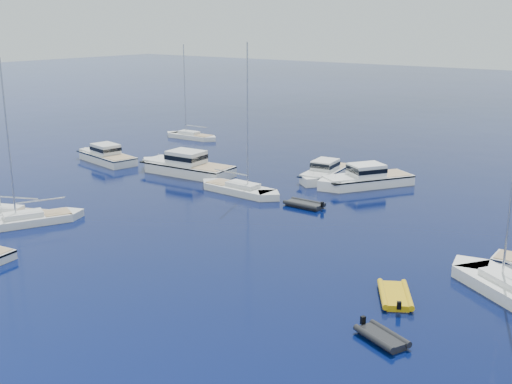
# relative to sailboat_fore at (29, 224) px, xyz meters

# --- Properties ---
(ground) EXTENTS (400.00, 400.00, 0.00)m
(ground) POSITION_rel_sailboat_fore_xyz_m (17.21, -12.83, 0.00)
(ground) COLOR #091859
(ground) RESTS_ON ground
(motor_cruiser_centre) EXTENTS (12.46, 4.66, 3.20)m
(motor_cruiser_centre) POSITION_rel_sailboat_fore_xyz_m (-1.83, 20.29, 0.00)
(motor_cruiser_centre) COLOR silver
(motor_cruiser_centre) RESTS_ON ground
(motor_cruiser_far_l) EXTENTS (10.61, 4.93, 2.68)m
(motor_cruiser_far_l) POSITION_rel_sailboat_fore_xyz_m (-13.32, 19.08, 0.00)
(motor_cruiser_far_l) COLOR silver
(motor_cruiser_far_l) RESTS_ON ground
(motor_cruiser_distant) EXTENTS (8.47, 10.94, 2.84)m
(motor_cruiser_distant) POSITION_rel_sailboat_fore_xyz_m (15.99, 27.17, 0.00)
(motor_cruiser_distant) COLOR white
(motor_cruiser_distant) RESTS_ON ground
(motor_cruiser_horizon) EXTENTS (4.19, 9.70, 2.46)m
(motor_cruiser_horizon) POSITION_rel_sailboat_fore_xyz_m (11.20, 27.48, 0.00)
(motor_cruiser_horizon) COLOR white
(motor_cruiser_horizon) RESTS_ON ground
(sailboat_fore) EXTENTS (6.11, 9.54, 13.78)m
(sailboat_fore) POSITION_rel_sailboat_fore_xyz_m (0.00, 0.00, 0.00)
(sailboat_fore) COLOR silver
(sailboat_fore) RESTS_ON ground
(sailboat_mid_l) EXTENTS (8.65, 5.62, 12.52)m
(sailboat_mid_l) POSITION_rel_sailboat_fore_xyz_m (-2.71, 0.06, 0.00)
(sailboat_mid_l) COLOR white
(sailboat_mid_l) RESTS_ON ground
(sailboat_centre) EXTENTS (10.01, 2.88, 14.61)m
(sailboat_centre) POSITION_rel_sailboat_fore_xyz_m (7.74, 17.72, 0.00)
(sailboat_centre) COLOR silver
(sailboat_centre) RESTS_ON ground
(sailboat_far_l) EXTENTS (9.13, 2.90, 13.22)m
(sailboat_far_l) POSITION_rel_sailboat_fore_xyz_m (-15.48, 36.03, 0.00)
(sailboat_far_l) COLOR silver
(sailboat_far_l) RESTS_ON ground
(tender_yellow) EXTENTS (3.94, 4.57, 0.95)m
(tender_yellow) POSITION_rel_sailboat_fore_xyz_m (29.90, 4.67, 0.00)
(tender_yellow) COLOR #CD9F0C
(tender_yellow) RESTS_ON ground
(tender_grey_near) EXTENTS (3.47, 2.76, 0.95)m
(tender_grey_near) POSITION_rel_sailboat_fore_xyz_m (31.60, -0.49, 0.00)
(tender_grey_near) COLOR black
(tender_grey_near) RESTS_ON ground
(tender_grey_far) EXTENTS (3.69, 2.04, 0.95)m
(tender_grey_far) POSITION_rel_sailboat_fore_xyz_m (15.17, 17.58, 0.00)
(tender_grey_far) COLOR black
(tender_grey_far) RESTS_ON ground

